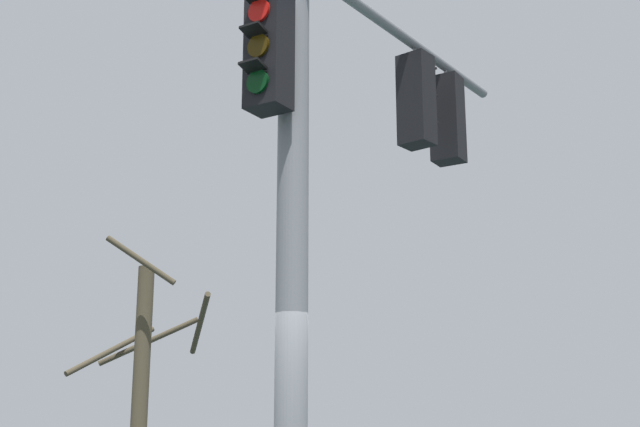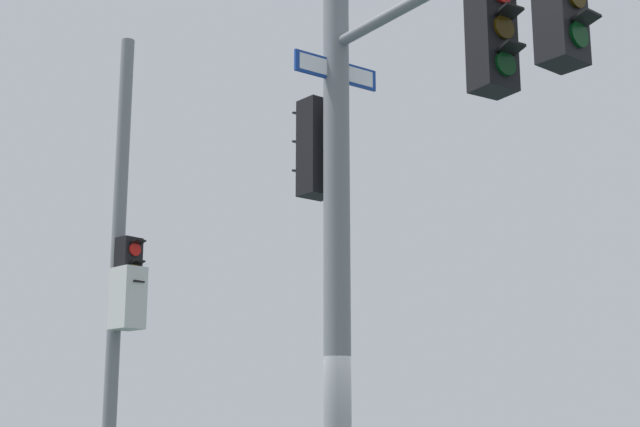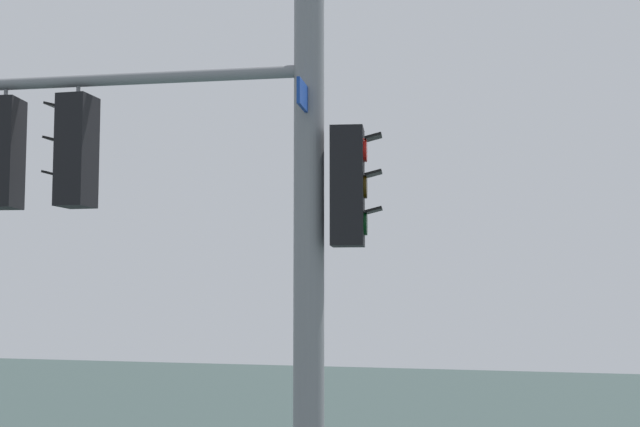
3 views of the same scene
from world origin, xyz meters
name	(u,v)px [view 3 (image 3 of 3)]	position (x,y,z in m)	size (l,w,h in m)	color
main_signal_pole_assembly	(240,179)	(0.06, 0.63, 4.88)	(3.99, 4.83, 8.65)	slate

